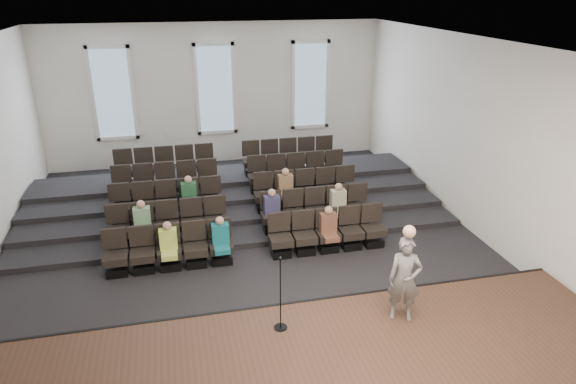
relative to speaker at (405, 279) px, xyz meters
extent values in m
plane|color=black|center=(-2.20, 4.22, -1.31)|extent=(14.00, 14.00, 0.00)
cube|color=white|center=(-2.20, 4.22, 3.70)|extent=(12.00, 14.00, 0.02)
cube|color=white|center=(-2.20, 11.24, 1.19)|extent=(12.00, 0.04, 5.00)
cube|color=white|center=(-2.20, -2.80, 1.19)|extent=(12.00, 0.04, 5.00)
cube|color=white|center=(3.82, 4.22, 1.19)|extent=(0.04, 14.00, 5.00)
cube|color=#40271B|center=(-2.20, -0.88, -1.06)|extent=(11.80, 3.60, 0.50)
cube|color=black|center=(-2.20, 0.89, -1.06)|extent=(11.80, 0.06, 0.52)
cube|color=black|center=(-2.20, 6.55, -1.23)|extent=(11.80, 4.80, 0.15)
cube|color=black|center=(-2.20, 7.07, -1.16)|extent=(11.80, 3.75, 0.30)
cube|color=black|center=(-2.20, 7.60, -1.08)|extent=(11.80, 2.70, 0.45)
cube|color=black|center=(-2.20, 8.12, -1.01)|extent=(11.80, 1.65, 0.60)
cube|color=black|center=(-5.33, 3.62, -1.21)|extent=(0.47, 0.43, 0.20)
cube|color=black|center=(-5.33, 3.62, -0.90)|extent=(0.55, 0.50, 0.19)
cube|color=black|center=(-5.33, 3.83, -0.49)|extent=(0.55, 0.08, 0.50)
cube|color=black|center=(-4.73, 3.62, -1.21)|extent=(0.47, 0.43, 0.20)
cube|color=black|center=(-4.73, 3.62, -0.90)|extent=(0.55, 0.50, 0.19)
cube|color=black|center=(-4.73, 3.83, -0.49)|extent=(0.55, 0.08, 0.50)
cube|color=black|center=(-4.13, 3.62, -1.21)|extent=(0.47, 0.43, 0.20)
cube|color=black|center=(-4.13, 3.62, -0.90)|extent=(0.55, 0.50, 0.19)
cube|color=black|center=(-4.13, 3.83, -0.49)|extent=(0.55, 0.08, 0.50)
cube|color=black|center=(-3.53, 3.62, -1.21)|extent=(0.47, 0.43, 0.20)
cube|color=black|center=(-3.53, 3.62, -0.90)|extent=(0.55, 0.50, 0.19)
cube|color=black|center=(-3.53, 3.83, -0.49)|extent=(0.55, 0.08, 0.50)
cube|color=black|center=(-2.93, 3.62, -1.21)|extent=(0.47, 0.43, 0.20)
cube|color=black|center=(-2.93, 3.62, -0.90)|extent=(0.55, 0.50, 0.19)
cube|color=black|center=(-2.93, 3.83, -0.49)|extent=(0.55, 0.08, 0.50)
cube|color=black|center=(-1.48, 3.62, -1.21)|extent=(0.47, 0.43, 0.20)
cube|color=black|center=(-1.48, 3.62, -0.90)|extent=(0.55, 0.50, 0.19)
cube|color=black|center=(-1.48, 3.83, -0.49)|extent=(0.55, 0.08, 0.50)
cube|color=black|center=(-0.88, 3.62, -1.21)|extent=(0.47, 0.43, 0.20)
cube|color=black|center=(-0.88, 3.62, -0.90)|extent=(0.55, 0.50, 0.19)
cube|color=black|center=(-0.88, 3.83, -0.49)|extent=(0.55, 0.08, 0.50)
cube|color=black|center=(-0.28, 3.62, -1.21)|extent=(0.47, 0.43, 0.20)
cube|color=black|center=(-0.28, 3.62, -0.90)|extent=(0.55, 0.50, 0.19)
cube|color=black|center=(-0.28, 3.83, -0.49)|extent=(0.55, 0.08, 0.50)
cube|color=black|center=(0.32, 3.62, -1.21)|extent=(0.47, 0.43, 0.20)
cube|color=black|center=(0.32, 3.62, -0.90)|extent=(0.55, 0.50, 0.19)
cube|color=black|center=(0.32, 3.83, -0.49)|extent=(0.55, 0.08, 0.50)
cube|color=black|center=(0.92, 3.62, -1.21)|extent=(0.47, 0.43, 0.20)
cube|color=black|center=(0.92, 3.62, -0.90)|extent=(0.55, 0.50, 0.19)
cube|color=black|center=(0.92, 3.83, -0.49)|extent=(0.55, 0.08, 0.50)
cube|color=black|center=(-5.33, 4.67, -1.06)|extent=(0.47, 0.43, 0.20)
cube|color=black|center=(-5.33, 4.67, -0.75)|extent=(0.55, 0.50, 0.19)
cube|color=black|center=(-5.33, 4.88, -0.34)|extent=(0.55, 0.08, 0.50)
cube|color=black|center=(-4.73, 4.67, -1.06)|extent=(0.47, 0.43, 0.20)
cube|color=black|center=(-4.73, 4.67, -0.75)|extent=(0.55, 0.50, 0.19)
cube|color=black|center=(-4.73, 4.88, -0.34)|extent=(0.55, 0.08, 0.50)
cube|color=black|center=(-4.13, 4.67, -1.06)|extent=(0.47, 0.43, 0.20)
cube|color=black|center=(-4.13, 4.67, -0.75)|extent=(0.55, 0.50, 0.19)
cube|color=black|center=(-4.13, 4.88, -0.34)|extent=(0.55, 0.08, 0.50)
cube|color=black|center=(-3.53, 4.67, -1.06)|extent=(0.47, 0.43, 0.20)
cube|color=black|center=(-3.53, 4.67, -0.75)|extent=(0.55, 0.50, 0.19)
cube|color=black|center=(-3.53, 4.88, -0.34)|extent=(0.55, 0.08, 0.50)
cube|color=black|center=(-2.93, 4.67, -1.06)|extent=(0.47, 0.43, 0.20)
cube|color=black|center=(-2.93, 4.67, -0.75)|extent=(0.55, 0.50, 0.19)
cube|color=black|center=(-2.93, 4.88, -0.34)|extent=(0.55, 0.08, 0.50)
cube|color=black|center=(-1.48, 4.67, -1.06)|extent=(0.47, 0.43, 0.20)
cube|color=black|center=(-1.48, 4.67, -0.75)|extent=(0.55, 0.50, 0.19)
cube|color=black|center=(-1.48, 4.88, -0.34)|extent=(0.55, 0.08, 0.50)
cube|color=black|center=(-0.88, 4.67, -1.06)|extent=(0.47, 0.43, 0.20)
cube|color=black|center=(-0.88, 4.67, -0.75)|extent=(0.55, 0.50, 0.19)
cube|color=black|center=(-0.88, 4.88, -0.34)|extent=(0.55, 0.08, 0.50)
cube|color=black|center=(-0.28, 4.67, -1.06)|extent=(0.47, 0.43, 0.20)
cube|color=black|center=(-0.28, 4.67, -0.75)|extent=(0.55, 0.50, 0.19)
cube|color=black|center=(-0.28, 4.88, -0.34)|extent=(0.55, 0.08, 0.50)
cube|color=black|center=(0.32, 4.67, -1.06)|extent=(0.47, 0.43, 0.20)
cube|color=black|center=(0.32, 4.67, -0.75)|extent=(0.55, 0.50, 0.19)
cube|color=black|center=(0.32, 4.88, -0.34)|extent=(0.55, 0.08, 0.50)
cube|color=black|center=(0.92, 4.67, -1.06)|extent=(0.47, 0.43, 0.20)
cube|color=black|center=(0.92, 4.67, -0.75)|extent=(0.55, 0.50, 0.19)
cube|color=black|center=(0.92, 4.88, -0.34)|extent=(0.55, 0.08, 0.50)
cube|color=black|center=(-5.33, 5.72, -0.91)|extent=(0.47, 0.42, 0.20)
cube|color=black|center=(-5.33, 5.72, -0.60)|extent=(0.55, 0.50, 0.19)
cube|color=black|center=(-5.33, 5.93, -0.19)|extent=(0.55, 0.08, 0.50)
cube|color=black|center=(-4.73, 5.72, -0.91)|extent=(0.47, 0.42, 0.20)
cube|color=black|center=(-4.73, 5.72, -0.60)|extent=(0.55, 0.50, 0.19)
cube|color=black|center=(-4.73, 5.93, -0.19)|extent=(0.55, 0.08, 0.50)
cube|color=black|center=(-4.13, 5.72, -0.91)|extent=(0.47, 0.42, 0.20)
cube|color=black|center=(-4.13, 5.72, -0.60)|extent=(0.55, 0.50, 0.19)
cube|color=black|center=(-4.13, 5.93, -0.19)|extent=(0.55, 0.08, 0.50)
cube|color=black|center=(-3.53, 5.72, -0.91)|extent=(0.47, 0.42, 0.20)
cube|color=black|center=(-3.53, 5.72, -0.60)|extent=(0.55, 0.50, 0.19)
cube|color=black|center=(-3.53, 5.93, -0.19)|extent=(0.55, 0.08, 0.50)
cube|color=black|center=(-2.93, 5.72, -0.91)|extent=(0.47, 0.42, 0.20)
cube|color=black|center=(-2.93, 5.72, -0.60)|extent=(0.55, 0.50, 0.19)
cube|color=black|center=(-2.93, 5.93, -0.19)|extent=(0.55, 0.08, 0.50)
cube|color=black|center=(-1.48, 5.72, -0.91)|extent=(0.47, 0.42, 0.20)
cube|color=black|center=(-1.48, 5.72, -0.60)|extent=(0.55, 0.50, 0.19)
cube|color=black|center=(-1.48, 5.93, -0.19)|extent=(0.55, 0.08, 0.50)
cube|color=black|center=(-0.88, 5.72, -0.91)|extent=(0.47, 0.42, 0.20)
cube|color=black|center=(-0.88, 5.72, -0.60)|extent=(0.55, 0.50, 0.19)
cube|color=black|center=(-0.88, 5.93, -0.19)|extent=(0.55, 0.08, 0.50)
cube|color=black|center=(-0.28, 5.72, -0.91)|extent=(0.47, 0.42, 0.20)
cube|color=black|center=(-0.28, 5.72, -0.60)|extent=(0.55, 0.50, 0.19)
cube|color=black|center=(-0.28, 5.93, -0.19)|extent=(0.55, 0.08, 0.50)
cube|color=black|center=(0.32, 5.72, -0.91)|extent=(0.47, 0.42, 0.20)
cube|color=black|center=(0.32, 5.72, -0.60)|extent=(0.55, 0.50, 0.19)
cube|color=black|center=(0.32, 5.93, -0.19)|extent=(0.55, 0.08, 0.50)
cube|color=black|center=(0.92, 5.72, -0.91)|extent=(0.47, 0.42, 0.20)
cube|color=black|center=(0.92, 5.72, -0.60)|extent=(0.55, 0.50, 0.19)
cube|color=black|center=(0.92, 5.93, -0.19)|extent=(0.55, 0.08, 0.50)
cube|color=black|center=(-5.33, 6.77, -0.76)|extent=(0.47, 0.42, 0.20)
cube|color=black|center=(-5.33, 6.77, -0.45)|extent=(0.55, 0.50, 0.19)
cube|color=black|center=(-5.33, 6.98, -0.04)|extent=(0.55, 0.08, 0.50)
cube|color=black|center=(-4.73, 6.77, -0.76)|extent=(0.47, 0.42, 0.20)
cube|color=black|center=(-4.73, 6.77, -0.45)|extent=(0.55, 0.50, 0.19)
cube|color=black|center=(-4.73, 6.98, -0.04)|extent=(0.55, 0.08, 0.50)
cube|color=black|center=(-4.13, 6.77, -0.76)|extent=(0.47, 0.42, 0.20)
cube|color=black|center=(-4.13, 6.77, -0.45)|extent=(0.55, 0.50, 0.19)
cube|color=black|center=(-4.13, 6.98, -0.04)|extent=(0.55, 0.08, 0.50)
cube|color=black|center=(-3.53, 6.77, -0.76)|extent=(0.47, 0.42, 0.20)
cube|color=black|center=(-3.53, 6.77, -0.45)|extent=(0.55, 0.50, 0.19)
cube|color=black|center=(-3.53, 6.98, -0.04)|extent=(0.55, 0.08, 0.50)
cube|color=black|center=(-2.93, 6.77, -0.76)|extent=(0.47, 0.42, 0.20)
cube|color=black|center=(-2.93, 6.77, -0.45)|extent=(0.55, 0.50, 0.19)
cube|color=black|center=(-2.93, 6.98, -0.04)|extent=(0.55, 0.08, 0.50)
cube|color=black|center=(-1.48, 6.77, -0.76)|extent=(0.47, 0.42, 0.20)
cube|color=black|center=(-1.48, 6.77, -0.45)|extent=(0.55, 0.50, 0.19)
cube|color=black|center=(-1.48, 6.98, -0.04)|extent=(0.55, 0.08, 0.50)
cube|color=black|center=(-0.88, 6.77, -0.76)|extent=(0.47, 0.42, 0.20)
cube|color=black|center=(-0.88, 6.77, -0.45)|extent=(0.55, 0.50, 0.19)
cube|color=black|center=(-0.88, 6.98, -0.04)|extent=(0.55, 0.08, 0.50)
cube|color=black|center=(-0.28, 6.77, -0.76)|extent=(0.47, 0.42, 0.20)
cube|color=black|center=(-0.28, 6.77, -0.45)|extent=(0.55, 0.50, 0.19)
cube|color=black|center=(-0.28, 6.98, -0.04)|extent=(0.55, 0.08, 0.50)
cube|color=black|center=(0.32, 6.77, -0.76)|extent=(0.47, 0.42, 0.20)
cube|color=black|center=(0.32, 6.77, -0.45)|extent=(0.55, 0.50, 0.19)
cube|color=black|center=(0.32, 6.98, -0.04)|extent=(0.55, 0.08, 0.50)
cube|color=black|center=(0.92, 6.77, -0.76)|extent=(0.47, 0.42, 0.20)
cube|color=black|center=(0.92, 6.77, -0.45)|extent=(0.55, 0.50, 0.19)
cube|color=black|center=(0.92, 6.98, -0.04)|extent=(0.55, 0.08, 0.50)
cube|color=black|center=(-5.33, 7.82, -0.61)|extent=(0.47, 0.42, 0.20)
cube|color=black|center=(-5.33, 7.82, -0.30)|extent=(0.55, 0.50, 0.19)
cube|color=black|center=(-5.33, 8.03, 0.11)|extent=(0.55, 0.08, 0.50)
cube|color=black|center=(-4.73, 7.82, -0.61)|extent=(0.47, 0.42, 0.20)
cube|color=black|center=(-4.73, 7.82, -0.30)|extent=(0.55, 0.50, 0.19)
cube|color=black|center=(-4.73, 8.03, 0.11)|extent=(0.55, 0.08, 0.50)
cube|color=black|center=(-4.13, 7.82, -0.61)|extent=(0.47, 0.42, 0.20)
cube|color=black|center=(-4.13, 7.82, -0.30)|extent=(0.55, 0.50, 0.19)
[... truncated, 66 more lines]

